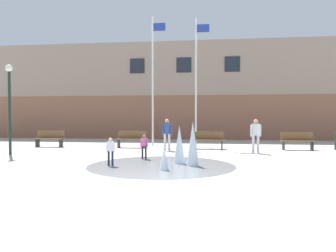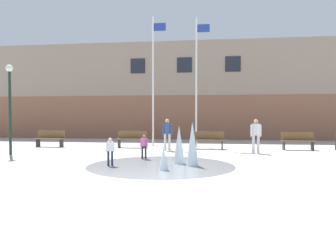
{
  "view_description": "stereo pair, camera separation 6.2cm",
  "coord_description": "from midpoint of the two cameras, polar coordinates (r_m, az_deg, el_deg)",
  "views": [
    {
      "loc": [
        1.89,
        -7.94,
        1.76
      ],
      "look_at": [
        0.06,
        6.42,
        1.3
      ],
      "focal_mm": 35.0,
      "sensor_mm": 36.0,
      "label": 1
    },
    {
      "loc": [
        1.95,
        -7.93,
        1.76
      ],
      "look_at": [
        0.06,
        6.42,
        1.3
      ],
      "focal_mm": 35.0,
      "sensor_mm": 36.0,
      "label": 2
    }
  ],
  "objects": [
    {
      "name": "park_bench_under_right_flagpole",
      "position": [
        17.45,
        6.96,
        -2.4
      ],
      "size": [
        1.6,
        0.44,
        0.91
      ],
      "color": "#28282D",
      "rests_on": "ground"
    },
    {
      "name": "splash_fountain",
      "position": [
        11.58,
        1.68,
        -4.31
      ],
      "size": [
        5.18,
        5.18,
        1.55
      ],
      "color": "gray",
      "rests_on": "ground"
    },
    {
      "name": "park_bench_far_right",
      "position": [
        18.0,
        21.5,
        -2.38
      ],
      "size": [
        1.6,
        0.44,
        0.91
      ],
      "color": "#28282D",
      "rests_on": "ground"
    },
    {
      "name": "child_running",
      "position": [
        13.32,
        -4.32,
        -3.27
      ],
      "size": [
        0.31,
        0.24,
        0.99
      ],
      "rotation": [
        0.0,
        0.0,
        -2.23
      ],
      "color": "#28282D",
      "rests_on": "ground"
    },
    {
      "name": "ground_plane",
      "position": [
        8.36,
        -6.32,
        -10.36
      ],
      "size": [
        100.0,
        100.0,
        0.0
      ],
      "primitive_type": "plane",
      "color": "#B2ADA3"
    },
    {
      "name": "lamp_post_left_lane",
      "position": [
        16.38,
        -25.99,
        4.69
      ],
      "size": [
        0.32,
        0.32,
        4.05
      ],
      "color": "#192D23",
      "rests_on": "ground"
    },
    {
      "name": "park_bench_center",
      "position": [
        18.11,
        -6.47,
        -2.24
      ],
      "size": [
        1.6,
        0.44,
        0.91
      ],
      "color": "#28282D",
      "rests_on": "ground"
    },
    {
      "name": "park_bench_left_of_flagpoles",
      "position": [
        19.6,
        -19.98,
        -2.03
      ],
      "size": [
        1.6,
        0.44,
        0.91
      ],
      "color": "#28282D",
      "rests_on": "ground"
    },
    {
      "name": "flagpole_right",
      "position": [
        18.97,
        4.89,
        8.34
      ],
      "size": [
        0.8,
        0.1,
        7.35
      ],
      "color": "silver",
      "rests_on": "ground"
    },
    {
      "name": "library_building",
      "position": [
        27.26,
        3.21,
        5.78
      ],
      "size": [
        36.0,
        6.05,
        7.28
      ],
      "color": "brown",
      "rests_on": "ground"
    },
    {
      "name": "child_in_fountain",
      "position": [
        11.63,
        -10.13,
        -4.04
      ],
      "size": [
        0.31,
        0.18,
        0.99
      ],
      "rotation": [
        0.0,
        0.0,
        0.32
      ],
      "color": "#1E233D",
      "rests_on": "ground"
    },
    {
      "name": "teen_by_trashcan",
      "position": [
        16.45,
        -0.28,
        -1.06
      ],
      "size": [
        0.5,
        0.35,
        1.59
      ],
      "rotation": [
        0.0,
        0.0,
        1.6
      ],
      "color": "silver",
      "rests_on": "ground"
    },
    {
      "name": "adult_near_bench",
      "position": [
        15.82,
        14.93,
        -1.23
      ],
      "size": [
        0.5,
        0.39,
        1.59
      ],
      "rotation": [
        0.0,
        0.0,
        -0.87
      ],
      "color": "silver",
      "rests_on": "ground"
    },
    {
      "name": "flagpole_left",
      "position": [
        19.25,
        -2.69,
        8.49
      ],
      "size": [
        0.8,
        0.1,
        7.51
      ],
      "color": "silver",
      "rests_on": "ground"
    }
  ]
}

